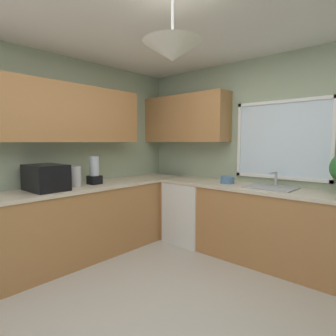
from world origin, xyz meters
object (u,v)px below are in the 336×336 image
at_px(microwave, 46,178).
at_px(blender_appliance, 94,172).
at_px(kettle, 75,177).
at_px(dishwasher, 191,212).
at_px(sink_assembly, 271,187).
at_px(bowl, 227,180).

relative_size(microwave, blender_appliance, 1.33).
bearing_deg(microwave, blender_appliance, 90.00).
height_order(kettle, blender_appliance, blender_appliance).
height_order(dishwasher, microwave, microwave).
relative_size(sink_assembly, blender_appliance, 1.52).
bearing_deg(blender_appliance, sink_assembly, 33.81).
xyz_separation_m(microwave, sink_assembly, (1.82, 1.85, -0.13)).
bearing_deg(sink_assembly, dishwasher, -178.17).
bearing_deg(dishwasher, kettle, -113.66).
relative_size(microwave, bowl, 2.67).
relative_size(sink_assembly, bowl, 3.05).
distance_m(kettle, blender_appliance, 0.28).
xyz_separation_m(kettle, blender_appliance, (-0.02, 0.28, 0.04)).
bearing_deg(sink_assembly, microwave, -134.53).
height_order(dishwasher, blender_appliance, blender_appliance).
distance_m(dishwasher, sink_assembly, 1.26).
bearing_deg(blender_appliance, bowl, 44.33).
relative_size(kettle, sink_assembly, 0.46).
distance_m(dishwasher, blender_appliance, 1.50).
xyz_separation_m(bowl, blender_appliance, (-1.24, -1.21, 0.12)).
xyz_separation_m(dishwasher, bowl, (0.58, 0.03, 0.52)).
distance_m(microwave, bowl, 2.22).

